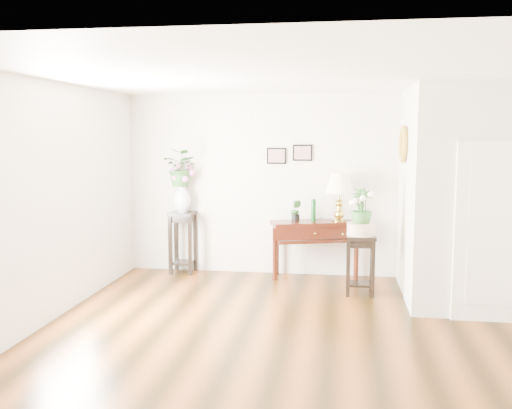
% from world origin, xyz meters
% --- Properties ---
extents(floor, '(6.00, 5.50, 0.02)m').
position_xyz_m(floor, '(0.00, 0.00, 0.00)').
color(floor, brown).
rests_on(floor, ground).
extents(ceiling, '(6.00, 5.50, 0.02)m').
position_xyz_m(ceiling, '(0.00, 0.00, 2.80)').
color(ceiling, white).
rests_on(ceiling, ground).
extents(wall_back, '(6.00, 0.02, 2.80)m').
position_xyz_m(wall_back, '(0.00, 2.75, 1.40)').
color(wall_back, beige).
rests_on(wall_back, ground).
extents(wall_front, '(6.00, 0.02, 2.80)m').
position_xyz_m(wall_front, '(0.00, -2.75, 1.40)').
color(wall_front, beige).
rests_on(wall_front, ground).
extents(wall_left, '(0.02, 5.50, 2.80)m').
position_xyz_m(wall_left, '(-3.00, 0.00, 1.40)').
color(wall_left, beige).
rests_on(wall_left, ground).
extents(partition, '(1.80, 1.95, 2.80)m').
position_xyz_m(partition, '(2.10, 1.77, 1.40)').
color(partition, beige).
rests_on(partition, floor).
extents(door, '(0.90, 0.05, 2.10)m').
position_xyz_m(door, '(2.10, 0.78, 1.05)').
color(door, white).
rests_on(door, floor).
extents(art_print_left, '(0.30, 0.02, 0.25)m').
position_xyz_m(art_print_left, '(-0.65, 2.73, 1.85)').
color(art_print_left, black).
rests_on(art_print_left, wall_back).
extents(art_print_right, '(0.30, 0.02, 0.25)m').
position_xyz_m(art_print_right, '(-0.25, 2.73, 1.90)').
color(art_print_right, black).
rests_on(art_print_right, wall_back).
extents(wall_ornament, '(0.07, 0.51, 0.51)m').
position_xyz_m(wall_ornament, '(1.16, 1.90, 2.05)').
color(wall_ornament, '#A87B26').
rests_on(wall_ornament, partition).
extents(console_table, '(1.40, 0.83, 0.89)m').
position_xyz_m(console_table, '(-0.02, 2.47, 0.44)').
color(console_table, black).
rests_on(console_table, floor).
extents(table_lamp, '(0.44, 0.44, 0.74)m').
position_xyz_m(table_lamp, '(0.32, 2.47, 1.24)').
color(table_lamp, '#A88E34').
rests_on(table_lamp, console_table).
extents(green_vase, '(0.07, 0.07, 0.33)m').
position_xyz_m(green_vase, '(-0.06, 2.47, 1.06)').
color(green_vase, '#073910').
rests_on(green_vase, console_table).
extents(potted_plant, '(0.17, 0.14, 0.30)m').
position_xyz_m(potted_plant, '(-0.33, 2.47, 1.04)').
color(potted_plant, '#2A5925').
rests_on(potted_plant, console_table).
extents(plant_stand_a, '(0.39, 0.39, 0.97)m').
position_xyz_m(plant_stand_a, '(-2.11, 2.57, 0.49)').
color(plant_stand_a, black).
rests_on(plant_stand_a, floor).
extents(porcelain_vase, '(0.26, 0.26, 0.45)m').
position_xyz_m(porcelain_vase, '(-2.11, 2.57, 1.20)').
color(porcelain_vase, silver).
rests_on(porcelain_vase, plant_stand_a).
extents(lily_arrangement, '(0.64, 0.59, 0.58)m').
position_xyz_m(lily_arrangement, '(-2.11, 2.57, 1.66)').
color(lily_arrangement, '#2A5925').
rests_on(lily_arrangement, porcelain_vase).
extents(plant_stand_b, '(0.40, 0.40, 0.82)m').
position_xyz_m(plant_stand_b, '(0.62, 1.72, 0.41)').
color(plant_stand_b, black).
rests_on(plant_stand_b, floor).
extents(ceramic_bowl, '(0.47, 0.47, 0.17)m').
position_xyz_m(ceramic_bowl, '(0.62, 1.72, 0.90)').
color(ceramic_bowl, beige).
rests_on(ceramic_bowl, plant_stand_b).
extents(narcissus, '(0.34, 0.34, 0.52)m').
position_xyz_m(narcissus, '(0.62, 1.72, 1.20)').
color(narcissus, '#2A5925').
rests_on(narcissus, ceramic_bowl).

